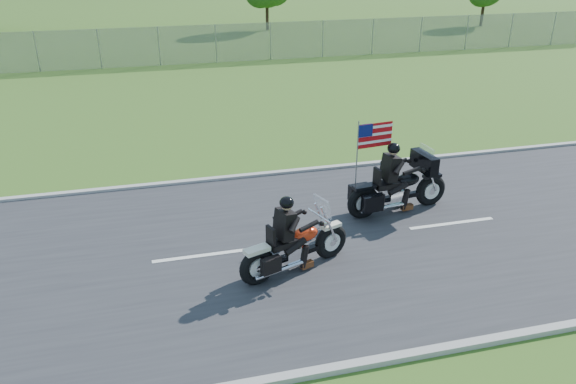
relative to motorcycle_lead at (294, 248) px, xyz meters
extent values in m
plane|color=#35561A|center=(0.23, 1.01, -0.56)|extent=(420.00, 420.00, 0.00)
cube|color=#28282B|center=(0.23, 1.01, -0.54)|extent=(120.00, 8.00, 0.04)
cube|color=#9E9B93|center=(0.23, 5.06, -0.51)|extent=(120.00, 0.18, 0.12)
cube|color=#9E9B93|center=(0.23, -3.04, -0.51)|extent=(120.00, 0.18, 0.12)
cube|color=gray|center=(-4.77, 21.01, 0.44)|extent=(60.00, 0.03, 2.00)
cylinder|color=#382316|center=(6.23, 31.01, 0.70)|extent=(0.22, 0.22, 2.52)
cylinder|color=#382316|center=(22.23, 29.01, 0.56)|extent=(0.22, 0.22, 2.24)
torus|color=black|center=(0.91, 0.32, -0.15)|extent=(0.82, 0.45, 0.80)
torus|color=black|center=(-0.82, -0.29, -0.15)|extent=(0.82, 0.45, 0.80)
ellipsoid|color=red|center=(0.27, 0.09, 0.24)|extent=(0.68, 0.53, 0.30)
cube|color=black|center=(-0.26, -0.09, 0.19)|extent=(0.67, 0.50, 0.13)
cube|color=black|center=(-0.21, -0.07, 0.61)|extent=(0.39, 0.49, 0.59)
sphere|color=black|center=(-0.16, -0.06, 1.08)|extent=(0.37, 0.37, 0.29)
cube|color=silver|center=(0.67, 0.24, 0.75)|extent=(0.21, 0.48, 0.43)
torus|color=black|center=(4.20, 2.14, -0.13)|extent=(0.87, 0.31, 0.85)
torus|color=black|center=(2.26, 1.89, -0.13)|extent=(0.87, 0.31, 0.85)
ellipsoid|color=black|center=(3.48, 2.05, 0.29)|extent=(0.69, 0.45, 0.32)
cube|color=black|center=(2.89, 1.97, 0.24)|extent=(0.67, 0.42, 0.14)
cube|color=black|center=(2.94, 1.98, 0.69)|extent=(0.33, 0.49, 0.63)
sphere|color=black|center=(3.00, 1.99, 1.18)|extent=(0.35, 0.35, 0.31)
cube|color=black|center=(3.91, 2.10, 0.69)|extent=(0.37, 0.94, 0.46)
cube|color=#B70C11|center=(2.57, 2.16, 1.49)|extent=(0.92, 0.14, 0.60)
camera|label=1|loc=(-2.57, -9.63, 5.90)|focal=35.00mm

